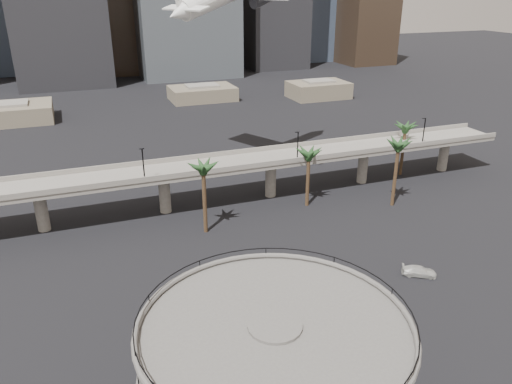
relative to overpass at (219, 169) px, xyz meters
name	(u,v)px	position (x,y,z in m)	size (l,w,h in m)	color
overpass	(219,169)	(0.00, 0.00, 0.00)	(130.00, 9.30, 14.70)	slate
palm_trees	(336,149)	(21.48, -7.53, 3.96)	(54.40, 18.40, 14.00)	#47321E
low_buildings	(167,99)	(6.89, 87.30, -4.48)	(135.00, 27.50, 6.80)	#695F4D
car_a	(276,339)	(-6.03, -43.28, -6.53)	(1.91, 4.74, 1.62)	#BB1A37
car_b	(343,283)	(8.03, -35.03, -6.67)	(1.42, 4.08, 1.35)	black
car_c	(419,271)	(20.42, -36.50, -6.60)	(2.07, 5.10, 1.48)	beige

